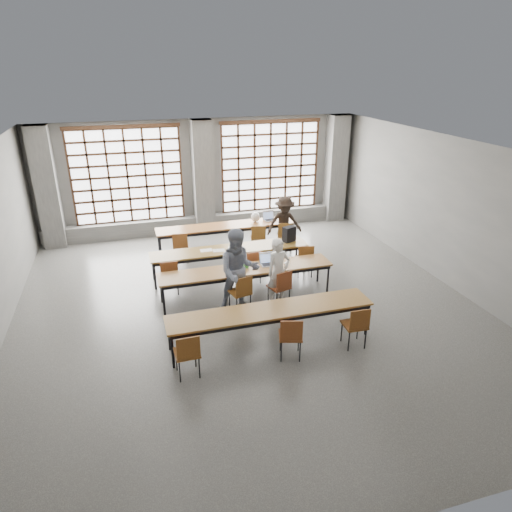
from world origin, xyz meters
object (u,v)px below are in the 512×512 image
at_px(chair_mid_centre, 253,263).
at_px(chair_near_left, 188,351).
at_px(chair_mid_left, 169,273).
at_px(laptop_front, 268,261).
at_px(backpack, 289,234).
at_px(desk_row_b, 230,251).
at_px(desk_row_c, 246,271).
at_px(chair_mid_right, 305,257).
at_px(mouse, 286,263).
at_px(chair_back_left, 180,244).
at_px(chair_near_right, 357,323).
at_px(laptop_back, 269,218).
at_px(student_male, 278,272).
at_px(desk_row_a, 226,227).
at_px(chair_front_right, 281,284).
at_px(student_female, 239,271).
at_px(green_box, 243,266).
at_px(plastic_bag, 256,217).
at_px(desk_row_d, 271,312).
at_px(red_pouch, 187,350).
at_px(student_back, 284,223).
at_px(chair_back_right, 285,233).
at_px(chair_near_mid, 291,334).
at_px(chair_front_left, 241,290).
at_px(chair_back_mid, 258,236).
at_px(phone, 255,269).

relative_size(chair_mid_centre, chair_near_left, 1.00).
height_order(chair_mid_left, chair_near_left, same).
xyz_separation_m(laptop_front, backpack, (0.97, 1.22, 0.14)).
bearing_deg(desk_row_b, desk_row_c, -86.63).
relative_size(chair_mid_right, mouse, 8.98).
height_order(chair_back_left, backpack, backpack).
xyz_separation_m(desk_row_b, chair_back_left, (-1.11, 1.13, -0.13)).
height_order(chair_near_right, laptop_back, laptop_back).
xyz_separation_m(chair_mid_centre, student_male, (0.27, -1.15, 0.24)).
bearing_deg(mouse, chair_mid_right, 41.51).
distance_m(desk_row_c, laptop_back, 3.52).
bearing_deg(desk_row_a, chair_mid_centre, -87.45).
xyz_separation_m(chair_mid_right, chair_front_right, (-1.09, -1.28, 0.00)).
bearing_deg(student_female, green_box, 72.49).
bearing_deg(plastic_bag, chair_mid_left, -138.98).
xyz_separation_m(desk_row_d, red_pouch, (-1.70, -0.55, -0.16)).
bearing_deg(student_male, chair_mid_centre, 89.86).
bearing_deg(student_back, mouse, -107.82).
height_order(desk_row_d, green_box, green_box).
bearing_deg(chair_back_right, backpack, -104.49).
relative_size(student_back, green_box, 6.33).
bearing_deg(chair_near_mid, chair_front_left, 102.24).
bearing_deg(laptop_back, chair_front_right, -104.08).
bearing_deg(desk_row_c, chair_mid_left, 158.83).
bearing_deg(laptop_back, laptop_front, -108.52).
distance_m(chair_near_mid, mouse, 2.67).
xyz_separation_m(chair_mid_left, laptop_front, (2.23, -0.54, 0.25)).
relative_size(desk_row_c, chair_mid_left, 4.55).
xyz_separation_m(chair_mid_centre, student_female, (-0.63, -1.15, 0.40)).
bearing_deg(student_back, chair_near_mid, -107.28).
relative_size(student_female, plastic_bag, 6.54).
height_order(chair_back_mid, backpack, backpack).
xyz_separation_m(chair_mid_left, plastic_bag, (2.81, 2.44, 0.34)).
distance_m(backpack, red_pouch, 5.03).
height_order(desk_row_a, chair_back_right, chair_back_right).
height_order(desk_row_a, chair_back_mid, chair_back_mid).
bearing_deg(green_box, phone, -38.05).
xyz_separation_m(desk_row_c, chair_near_mid, (0.14, -2.55, -0.13)).
bearing_deg(desk_row_c, phone, -29.05).
xyz_separation_m(desk_row_a, phone, (-0.05, -3.14, 0.07)).
height_order(chair_back_mid, chair_front_left, same).
relative_size(chair_mid_left, student_male, 0.56).
xyz_separation_m(desk_row_d, plastic_bag, (1.17, 5.02, 0.21)).
relative_size(chair_back_right, phone, 6.77).
height_order(desk_row_b, chair_mid_left, chair_mid_left).
relative_size(desk_row_d, chair_back_left, 4.55).
xyz_separation_m(chair_back_left, phone, (1.36, -2.51, 0.20)).
bearing_deg(student_male, phone, 123.27).
bearing_deg(red_pouch, chair_near_left, -87.89).
distance_m(chair_front_right, chair_near_right, 2.10).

